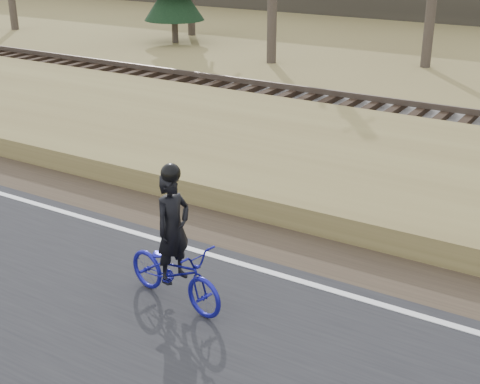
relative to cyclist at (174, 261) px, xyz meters
The scene contains 5 objects.
shoulder 6.24m from the cyclist, 157.39° to the left, with size 120.00×1.60×0.04m, color #473A2B.
embankment 7.87m from the cyclist, 136.75° to the left, with size 120.00×5.00×0.44m, color olive.
ballast 10.83m from the cyclist, 121.93° to the left, with size 120.00×3.00×0.45m, color slate.
railroad 10.82m from the cyclist, 121.93° to the left, with size 120.00×2.40×0.29m.
cyclist is the anchor object (origin of this frame).
Camera 1 is at (10.64, -7.49, 4.90)m, focal length 50.00 mm.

